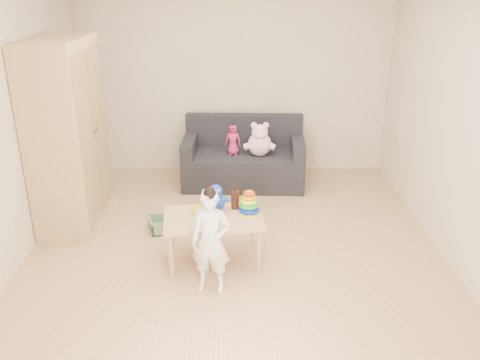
{
  "coord_description": "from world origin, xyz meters",
  "views": [
    {
      "loc": [
        -0.0,
        -4.31,
        2.53
      ],
      "look_at": [
        0.05,
        0.25,
        0.65
      ],
      "focal_mm": 38.0,
      "sensor_mm": 36.0,
      "label": 1
    }
  ],
  "objects_px": {
    "toddler": "(211,243)",
    "play_table": "(214,239)",
    "sofa": "(243,168)",
    "wardrobe": "(67,135)"
  },
  "relations": [
    {
      "from": "toddler",
      "to": "play_table",
      "type": "bearing_deg",
      "value": 99.45
    },
    {
      "from": "sofa",
      "to": "play_table",
      "type": "xyz_separation_m",
      "value": [
        -0.31,
        -1.88,
        0.02
      ]
    },
    {
      "from": "play_table",
      "to": "toddler",
      "type": "relative_size",
      "value": 0.99
    },
    {
      "from": "sofa",
      "to": "toddler",
      "type": "relative_size",
      "value": 1.67
    },
    {
      "from": "play_table",
      "to": "toddler",
      "type": "height_order",
      "value": "toddler"
    },
    {
      "from": "play_table",
      "to": "toddler",
      "type": "distance_m",
      "value": 0.49
    },
    {
      "from": "wardrobe",
      "to": "play_table",
      "type": "height_order",
      "value": "wardrobe"
    },
    {
      "from": "wardrobe",
      "to": "sofa",
      "type": "bearing_deg",
      "value": 28.79
    },
    {
      "from": "wardrobe",
      "to": "sofa",
      "type": "relative_size",
      "value": 1.3
    },
    {
      "from": "wardrobe",
      "to": "toddler",
      "type": "distance_m",
      "value": 2.08
    }
  ]
}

